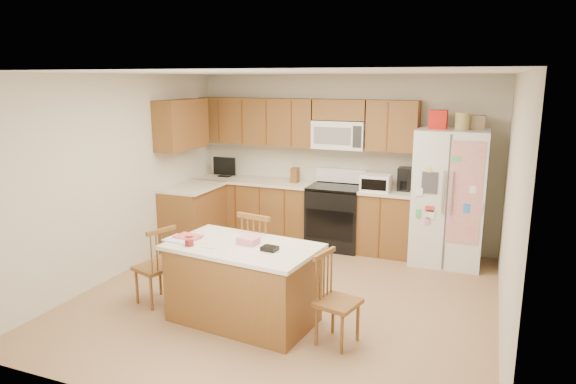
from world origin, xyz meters
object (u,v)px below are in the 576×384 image
at_px(island, 243,283).
at_px(windsor_chair_back, 262,257).
at_px(stove, 336,216).
at_px(windsor_chair_right, 336,301).
at_px(refrigerator, 449,196).
at_px(windsor_chair_left, 156,267).

distance_m(island, windsor_chair_back, 0.60).
height_order(stove, windsor_chair_right, stove).
height_order(refrigerator, windsor_chair_right, refrigerator).
xyz_separation_m(island, windsor_chair_right, (1.00, -0.09, 0.00)).
distance_m(stove, island, 2.65).
bearing_deg(island, stove, 85.65).
bearing_deg(stove, windsor_chair_left, -116.01).
xyz_separation_m(refrigerator, windsor_chair_left, (-2.85, -2.55, -0.50)).
relative_size(refrigerator, windsor_chair_left, 2.31).
relative_size(stove, windsor_chair_left, 1.28).
bearing_deg(windsor_chair_back, stove, 82.70).
xyz_separation_m(windsor_chair_left, windsor_chair_right, (2.08, -0.11, -0.00)).
bearing_deg(windsor_chair_right, refrigerator, 73.91).
xyz_separation_m(stove, windsor_chair_left, (-1.28, -2.61, -0.06)).
relative_size(stove, refrigerator, 0.55).
relative_size(refrigerator, windsor_chair_back, 2.02).
bearing_deg(island, refrigerator, 55.48).
xyz_separation_m(island, windsor_chair_left, (-1.07, 0.03, 0.00)).
distance_m(refrigerator, windsor_chair_left, 3.85).
distance_m(windsor_chair_back, windsor_chair_right, 1.26).
relative_size(island, windsor_chair_back, 1.60).
bearing_deg(windsor_chair_left, refrigerator, 41.86).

